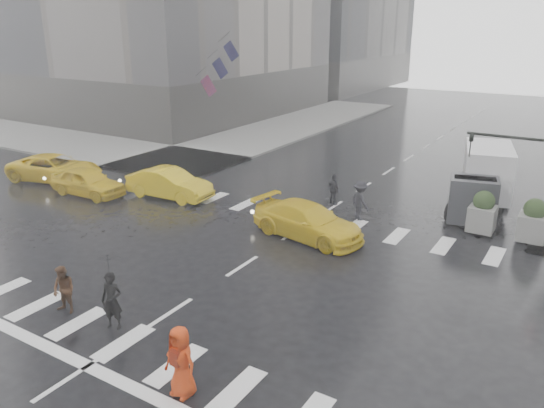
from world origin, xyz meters
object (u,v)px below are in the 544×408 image
Objects in this scene: pedestrian_brown at (64,290)px; taxi_front at (88,182)px; pedestrian_orange at (181,362)px; box_truck at (483,178)px; taxi_mid at (169,184)px; traffic_signal_pole at (542,170)px.

pedestrian_brown reaches higher than taxi_front.
pedestrian_orange is 0.43× the size of taxi_front.
box_truck is (9.16, 17.15, 0.83)m from pedestrian_brown.
pedestrian_brown is at bearing -157.87° from taxi_mid.
traffic_signal_pole is 2.40× the size of pedestrian_orange.
traffic_signal_pole reaches higher than pedestrian_orange.
taxi_mid is at bearing -169.45° from traffic_signal_pole.
pedestrian_orange reaches higher than taxi_mid.
pedestrian_brown is 5.86m from pedestrian_orange.
taxi_mid is at bearing 109.45° from pedestrian_brown.
traffic_signal_pole reaches higher than box_truck.
traffic_signal_pole is 0.96× the size of taxi_mid.
pedestrian_brown is 0.84× the size of pedestrian_orange.
traffic_signal_pole is 0.78× the size of box_truck.
taxi_mid is 15.78m from box_truck.
traffic_signal_pole is at bearing 42.71° from pedestrian_brown.
taxi_mid is at bearing 137.14° from pedestrian_orange.
pedestrian_brown is at bearing -135.53° from taxi_front.
box_truck is at bearing -69.16° from taxi_mid.
box_truck reaches higher than taxi_front.
pedestrian_brown is 0.37× the size of taxi_front.
box_truck is at bearing 128.18° from traffic_signal_pole.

